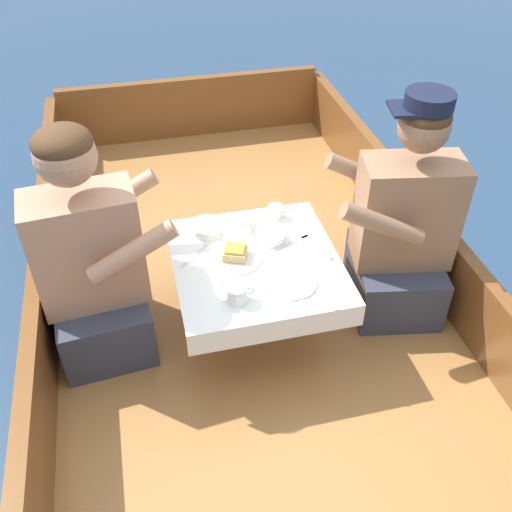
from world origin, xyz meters
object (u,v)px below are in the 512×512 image
Objects in this scene: coffee_cup_center at (237,294)px; coffee_cup_port at (245,225)px; person_starboard at (402,231)px; sandwich at (235,252)px; coffee_cup_starboard at (276,211)px; person_port at (93,266)px.

coffee_cup_port is at bearing 73.79° from coffee_cup_center.
person_starboard reaches higher than coffee_cup_center.
coffee_cup_port is (0.08, 0.17, -0.00)m from sandwich.
coffee_cup_starboard is (0.15, 0.06, -0.00)m from coffee_cup_port.
coffee_cup_port is 0.17m from coffee_cup_starboard.
coffee_cup_center is at bearing -106.21° from coffee_cup_port.
person_starboard reaches higher than person_port.
person_starboard is 9.53× the size of coffee_cup_center.
coffee_cup_port is at bearing 65.65° from sandwich.
coffee_cup_center is (-0.27, -0.48, 0.00)m from coffee_cup_starboard.
person_starboard reaches higher than coffee_cup_port.
person_starboard is at bearing -27.99° from coffee_cup_starboard.
coffee_cup_starboard is (-0.48, 0.25, 0.00)m from person_starboard.
coffee_cup_center reaches higher than coffee_cup_port.
person_port is at bearing 175.81° from sandwich.
person_port reaches higher than coffee_cup_port.
person_port is 0.64m from coffee_cup_port.
coffee_cup_port is (-0.63, 0.19, 0.00)m from person_starboard.
coffee_cup_port reaches higher than sandwich.
person_starboard is at bearing -16.77° from coffee_cup_port.
sandwich is at bearing 9.08° from person_starboard.
person_starboard reaches higher than sandwich.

